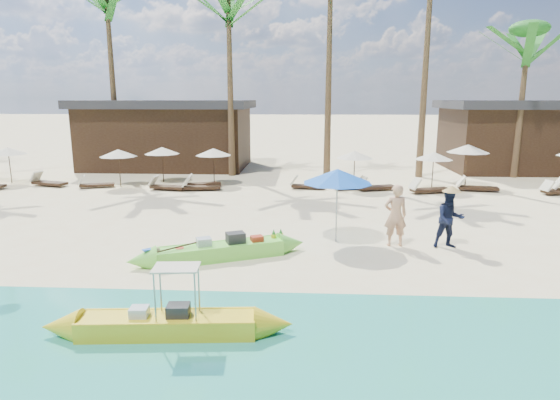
# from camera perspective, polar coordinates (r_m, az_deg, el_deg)

# --- Properties ---
(ground) EXTENTS (240.00, 240.00, 0.00)m
(ground) POSITION_cam_1_polar(r_m,az_deg,el_deg) (13.39, -1.07, -6.97)
(ground) COLOR beige
(ground) RESTS_ON ground
(wet_sand_strip) EXTENTS (240.00, 4.50, 0.01)m
(wet_sand_strip) POSITION_cam_1_polar(r_m,az_deg,el_deg) (8.84, -3.58, -17.67)
(wet_sand_strip) COLOR tan
(wet_sand_strip) RESTS_ON ground
(green_canoe) EXTENTS (5.33, 2.58, 0.72)m
(green_canoe) POSITION_cam_1_polar(r_m,az_deg,el_deg) (13.28, -7.28, -6.13)
(green_canoe) COLOR #74E947
(green_canoe) RESTS_ON ground
(yellow_canoe) EXTENTS (5.31, 0.96, 1.38)m
(yellow_canoe) POSITION_cam_1_polar(r_m,az_deg,el_deg) (9.41, -13.51, -14.52)
(yellow_canoe) COLOR yellow
(yellow_canoe) RESTS_ON ground
(tourist) EXTENTS (0.72, 0.50, 1.91)m
(tourist) POSITION_cam_1_polar(r_m,az_deg,el_deg) (14.56, 13.90, -1.82)
(tourist) COLOR tan
(tourist) RESTS_ON ground
(vendor_green) EXTENTS (0.91, 0.73, 1.78)m
(vendor_green) POSITION_cam_1_polar(r_m,az_deg,el_deg) (14.85, 19.97, -2.19)
(vendor_green) COLOR black
(vendor_green) RESTS_ON ground
(blue_umbrella) EXTENTS (2.15, 2.15, 2.31)m
(blue_umbrella) POSITION_cam_1_polar(r_m,az_deg,el_deg) (14.42, 7.02, 2.91)
(blue_umbrella) COLOR #99999E
(blue_umbrella) RESTS_ON ground
(resort_parasol_2) EXTENTS (1.85, 1.85, 1.90)m
(resort_parasol_2) POSITION_cam_1_polar(r_m,az_deg,el_deg) (28.52, -30.23, 5.20)
(resort_parasol_2) COLOR #322114
(resort_parasol_2) RESTS_ON ground
(resort_parasol_3) EXTENTS (1.85, 1.85, 1.90)m
(resort_parasol_3) POSITION_cam_1_polar(r_m,az_deg,el_deg) (25.04, -19.11, 5.43)
(resort_parasol_3) COLOR #322114
(resort_parasol_3) RESTS_ON ground
(lounger_3_left) EXTENTS (2.02, 1.08, 0.66)m
(lounger_3_left) POSITION_cam_1_polar(r_m,az_deg,el_deg) (26.84, -26.49, 2.00)
(lounger_3_left) COLOR #322114
(lounger_3_left) RESTS_ON ground
(lounger_3_right) EXTENTS (1.80, 1.06, 0.58)m
(lounger_3_right) POSITION_cam_1_polar(r_m,az_deg,el_deg) (25.34, -21.69, 1.83)
(lounger_3_right) COLOR #322114
(lounger_3_right) RESTS_ON ground
(resort_parasol_4) EXTENTS (1.83, 1.83, 1.88)m
(resort_parasol_4) POSITION_cam_1_polar(r_m,az_deg,el_deg) (25.77, -14.19, 5.86)
(resort_parasol_4) COLOR #322114
(resort_parasol_4) RESTS_ON ground
(lounger_4_left) EXTENTS (1.90, 0.87, 0.62)m
(lounger_4_left) POSITION_cam_1_polar(r_m,az_deg,el_deg) (23.64, -13.78, 1.68)
(lounger_4_left) COLOR #322114
(lounger_4_left) RESTS_ON ground
(lounger_4_right) EXTENTS (1.93, 0.85, 0.63)m
(lounger_4_right) POSITION_cam_1_polar(r_m,az_deg,el_deg) (23.20, -9.78, 1.67)
(lounger_4_right) COLOR #322114
(lounger_4_right) RESTS_ON ground
(resort_parasol_5) EXTENTS (1.84, 1.84, 1.89)m
(resort_parasol_5) POSITION_cam_1_polar(r_m,az_deg,el_deg) (24.49, -8.13, 5.82)
(resort_parasol_5) COLOR #322114
(resort_parasol_5) RESTS_ON ground
(lounger_5_left) EXTENTS (1.86, 0.96, 0.61)m
(lounger_5_left) POSITION_cam_1_polar(r_m,az_deg,el_deg) (24.07, -9.57, 2.04)
(lounger_5_left) COLOR #322114
(lounger_5_left) RESTS_ON ground
(resort_parasol_6) EXTENTS (1.83, 1.83, 1.89)m
(resort_parasol_6) POSITION_cam_1_polar(r_m,az_deg,el_deg) (23.40, 9.10, 5.47)
(resort_parasol_6) COLOR #322114
(resort_parasol_6) RESTS_ON ground
(lounger_6_left) EXTENTS (1.77, 0.77, 0.58)m
(lounger_6_left) POSITION_cam_1_polar(r_m,az_deg,el_deg) (23.29, 3.15, 1.83)
(lounger_6_left) COLOR #322114
(lounger_6_left) RESTS_ON ground
(lounger_6_right) EXTENTS (1.86, 0.97, 0.60)m
(lounger_6_right) POSITION_cam_1_polar(r_m,az_deg,el_deg) (23.31, 8.42, 1.74)
(lounger_6_right) COLOR #322114
(lounger_6_right) RESTS_ON ground
(resort_parasol_7) EXTENTS (1.81, 1.81, 1.87)m
(resort_parasol_7) POSITION_cam_1_polar(r_m,az_deg,el_deg) (23.97, 18.24, 5.13)
(resort_parasol_7) COLOR #322114
(resort_parasol_7) RESTS_ON ground
(lounger_7_left) EXTENTS (2.00, 1.12, 0.65)m
(lounger_7_left) POSITION_cam_1_polar(r_m,az_deg,el_deg) (23.28, 11.40, 1.65)
(lounger_7_left) COLOR #322114
(lounger_7_left) RESTS_ON ground
(lounger_7_right) EXTENTS (2.03, 1.09, 0.66)m
(lounger_7_right) POSITION_cam_1_polar(r_m,az_deg,el_deg) (23.25, 17.54, 1.32)
(lounger_7_right) COLOR #322114
(lounger_7_right) RESTS_ON ground
(resort_parasol_8) EXTENTS (2.08, 2.08, 2.15)m
(resort_parasol_8) POSITION_cam_1_polar(r_m,az_deg,el_deg) (25.55, 21.95, 5.84)
(resort_parasol_8) COLOR #322114
(resort_parasol_8) RESTS_ON ground
(lounger_8_left) EXTENTS (1.99, 0.88, 0.65)m
(lounger_8_left) POSITION_cam_1_polar(r_m,az_deg,el_deg) (24.59, 22.69, 1.50)
(lounger_8_left) COLOR #322114
(lounger_8_left) RESTS_ON ground
(lounger_9_left) EXTENTS (1.89, 0.99, 0.61)m
(lounger_9_left) POSITION_cam_1_polar(r_m,az_deg,el_deg) (25.45, 30.78, 1.02)
(lounger_9_left) COLOR #322114
(lounger_9_left) RESTS_ON ground
(palm_2) EXTENTS (2.08, 2.08, 11.33)m
(palm_2) POSITION_cam_1_polar(r_m,az_deg,el_deg) (30.31, -20.29, 20.62)
(palm_2) COLOR brown
(palm_2) RESTS_ON ground
(palm_3) EXTENTS (2.08, 2.08, 10.52)m
(palm_3) POSITION_cam_1_polar(r_m,az_deg,el_deg) (27.54, -6.26, 20.91)
(palm_3) COLOR brown
(palm_3) RESTS_ON ground
(palm_4) EXTENTS (2.08, 2.08, 11.70)m
(palm_4) POSITION_cam_1_polar(r_m,az_deg,el_deg) (27.11, 6.15, 22.92)
(palm_4) COLOR brown
(palm_4) RESTS_ON ground
(palm_6) EXTENTS (2.08, 2.08, 8.51)m
(palm_6) POSITION_cam_1_polar(r_m,az_deg,el_deg) (29.73, 27.91, 16.01)
(palm_6) COLOR brown
(palm_6) RESTS_ON ground
(pavilion_west) EXTENTS (10.80, 6.60, 4.30)m
(pavilion_west) POSITION_cam_1_polar(r_m,az_deg,el_deg) (31.48, -13.47, 7.90)
(pavilion_west) COLOR #322114
(pavilion_west) RESTS_ON ground
(pavilion_east) EXTENTS (8.80, 6.60, 4.30)m
(pavilion_east) POSITION_cam_1_polar(r_m,az_deg,el_deg) (32.88, 26.78, 7.12)
(pavilion_east) COLOR #322114
(pavilion_east) RESTS_ON ground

